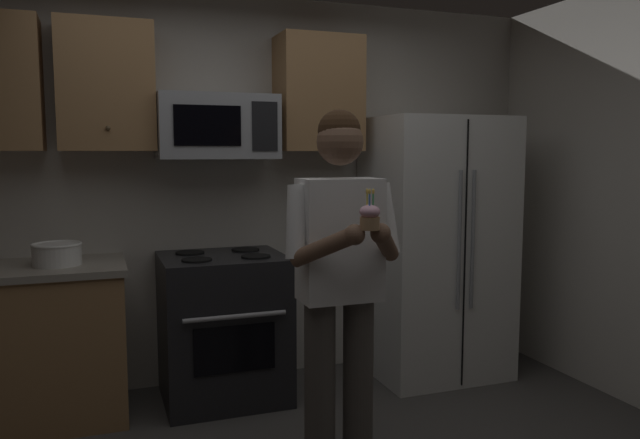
{
  "coord_description": "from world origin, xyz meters",
  "views": [
    {
      "loc": [
        -0.88,
        -2.45,
        1.56
      ],
      "look_at": [
        0.1,
        0.25,
        1.25
      ],
      "focal_mm": 34.87,
      "sensor_mm": 36.0,
      "label": 1
    }
  ],
  "objects_px": {
    "bowl_large_white": "(57,253)",
    "person": "(340,272)",
    "cupcake": "(370,217)",
    "microwave": "(217,127)",
    "oven_range": "(224,327)",
    "refrigerator": "(436,247)"
  },
  "relations": [
    {
      "from": "oven_range",
      "to": "bowl_large_white",
      "type": "distance_m",
      "value": 1.09
    },
    {
      "from": "bowl_large_white",
      "to": "person",
      "type": "height_order",
      "value": "person"
    },
    {
      "from": "person",
      "to": "cupcake",
      "type": "distance_m",
      "value": 0.44
    },
    {
      "from": "refrigerator",
      "to": "person",
      "type": "distance_m",
      "value": 1.58
    },
    {
      "from": "bowl_large_white",
      "to": "cupcake",
      "type": "bearing_deg",
      "value": -47.89
    },
    {
      "from": "microwave",
      "to": "person",
      "type": "height_order",
      "value": "microwave"
    },
    {
      "from": "microwave",
      "to": "refrigerator",
      "type": "xyz_separation_m",
      "value": [
        1.5,
        -0.16,
        -0.82
      ]
    },
    {
      "from": "person",
      "to": "bowl_large_white",
      "type": "bearing_deg",
      "value": 139.53
    },
    {
      "from": "bowl_large_white",
      "to": "person",
      "type": "xyz_separation_m",
      "value": [
        1.3,
        -1.11,
        0.01
      ]
    },
    {
      "from": "microwave",
      "to": "person",
      "type": "xyz_separation_m",
      "value": [
        0.35,
        -1.24,
        -0.72
      ]
    },
    {
      "from": "oven_range",
      "to": "person",
      "type": "bearing_deg",
      "value": -72.66
    },
    {
      "from": "refrigerator",
      "to": "oven_range",
      "type": "bearing_deg",
      "value": 178.5
    },
    {
      "from": "oven_range",
      "to": "microwave",
      "type": "xyz_separation_m",
      "value": [
        0.0,
        0.12,
        1.26
      ]
    },
    {
      "from": "oven_range",
      "to": "microwave",
      "type": "height_order",
      "value": "microwave"
    },
    {
      "from": "oven_range",
      "to": "cupcake",
      "type": "height_order",
      "value": "cupcake"
    },
    {
      "from": "oven_range",
      "to": "cupcake",
      "type": "bearing_deg",
      "value": -76.44
    },
    {
      "from": "refrigerator",
      "to": "bowl_large_white",
      "type": "xyz_separation_m",
      "value": [
        -2.45,
        0.03,
        0.09
      ]
    },
    {
      "from": "microwave",
      "to": "cupcake",
      "type": "relative_size",
      "value": 4.26
    },
    {
      "from": "microwave",
      "to": "bowl_large_white",
      "type": "xyz_separation_m",
      "value": [
        -0.95,
        -0.13,
        -0.73
      ]
    },
    {
      "from": "cupcake",
      "to": "person",
      "type": "bearing_deg",
      "value": 90.0
    },
    {
      "from": "person",
      "to": "microwave",
      "type": "bearing_deg",
      "value": 105.75
    },
    {
      "from": "oven_range",
      "to": "bowl_large_white",
      "type": "height_order",
      "value": "bowl_large_white"
    }
  ]
}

